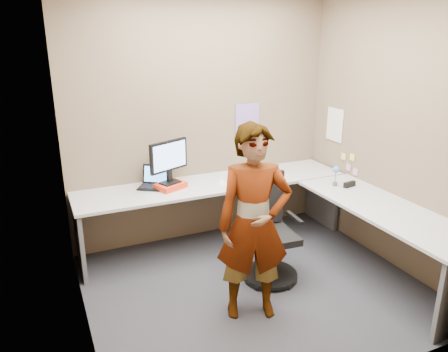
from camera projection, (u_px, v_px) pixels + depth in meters
name	position (u px, v px, depth m)	size (l,w,h in m)	color
ground	(255.00, 287.00, 4.09)	(3.00, 3.00, 0.00)	#2A2B30
wall_back	(202.00, 120.00, 4.80)	(3.00, 3.00, 0.00)	brown
wall_right	(394.00, 132.00, 4.25)	(2.70, 2.70, 0.00)	brown
wall_left	(72.00, 169.00, 3.09)	(2.70, 2.70, 0.00)	brown
desk	(277.00, 207.00, 4.41)	(2.98, 2.58, 0.73)	#A8A8A8
paper_ream	(170.00, 186.00, 4.52)	(0.29, 0.22, 0.06)	red
monitor	(169.00, 158.00, 4.44)	(0.44, 0.23, 0.45)	black
laptop	(155.00, 181.00, 4.57)	(0.39, 0.38, 0.22)	black
trackball_mouse	(174.00, 184.00, 4.58)	(0.12, 0.08, 0.07)	#B7B7BC
origami	(222.00, 181.00, 4.66)	(0.10, 0.10, 0.06)	white
stapler	(350.00, 184.00, 4.57)	(0.15, 0.04, 0.06)	black
flower	(336.00, 173.00, 4.56)	(0.07, 0.07, 0.22)	brown
calendar_purple	(247.00, 121.00, 5.01)	(0.30, 0.01, 0.40)	#846BB7
calendar_white	(335.00, 125.00, 5.05)	(0.01, 0.28, 0.38)	white
sticky_note_a	(352.00, 157.00, 4.85)	(0.01, 0.07, 0.07)	#F2E059
sticky_note_b	(348.00, 167.00, 4.93)	(0.01, 0.07, 0.07)	pink
sticky_note_c	(355.00, 172.00, 4.83)	(0.01, 0.07, 0.07)	pink
sticky_note_d	(343.00, 156.00, 4.99)	(0.01, 0.07, 0.07)	#F2E059
office_chair	(268.00, 237.00, 4.17)	(0.53, 0.53, 1.00)	black
person	(254.00, 224.00, 3.48)	(0.60, 0.39, 1.63)	#999399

